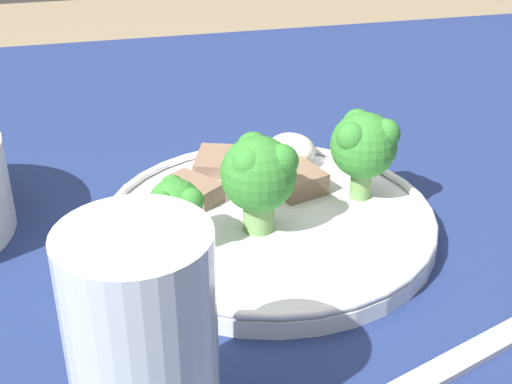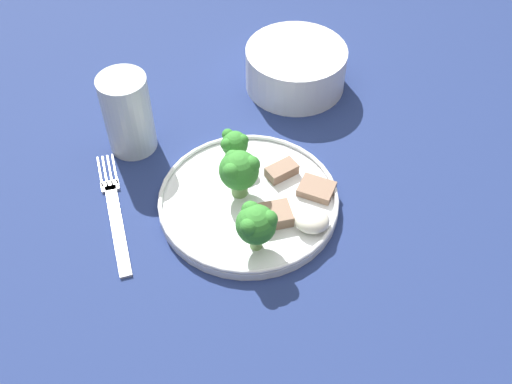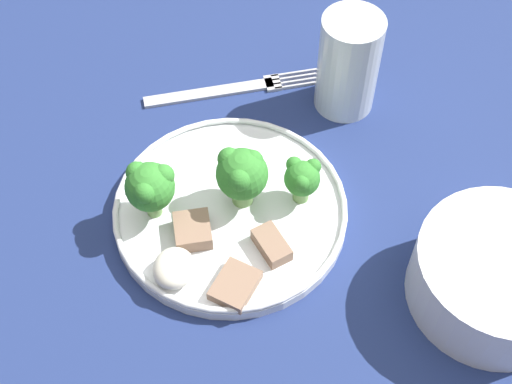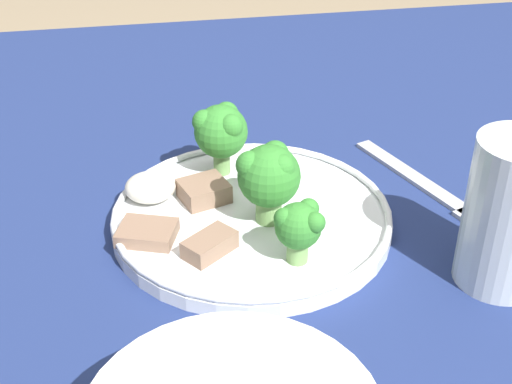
# 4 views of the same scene
# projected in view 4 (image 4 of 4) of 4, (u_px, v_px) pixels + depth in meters

# --- Properties ---
(table) EXTENTS (1.09, 1.12, 0.74)m
(table) POSITION_uv_depth(u_px,v_px,m) (292.00, 321.00, 0.64)
(table) COLOR navy
(table) RESTS_ON ground_plane
(dinner_plate) EXTENTS (0.23, 0.23, 0.02)m
(dinner_plate) POSITION_uv_depth(u_px,v_px,m) (252.00, 217.00, 0.60)
(dinner_plate) COLOR white
(dinner_plate) RESTS_ON table
(fork) EXTENTS (0.09, 0.20, 0.00)m
(fork) POSITION_uv_depth(u_px,v_px,m) (432.00, 189.00, 0.65)
(fork) COLOR #B2B2B7
(fork) RESTS_ON table
(drinking_glass) EXTENTS (0.07, 0.07, 0.12)m
(drinking_glass) POSITION_uv_depth(u_px,v_px,m) (509.00, 222.00, 0.52)
(drinking_glass) COLOR silver
(drinking_glass) RESTS_ON table
(broccoli_floret_near_rim_left) EXTENTS (0.05, 0.05, 0.07)m
(broccoli_floret_near_rim_left) POSITION_uv_depth(u_px,v_px,m) (269.00, 175.00, 0.57)
(broccoli_floret_near_rim_left) COLOR #709E56
(broccoli_floret_near_rim_left) RESTS_ON dinner_plate
(broccoli_floret_center_left) EXTENTS (0.04, 0.04, 0.05)m
(broccoli_floret_center_left) POSITION_uv_depth(u_px,v_px,m) (298.00, 226.00, 0.53)
(broccoli_floret_center_left) COLOR #709E56
(broccoli_floret_center_left) RESTS_ON dinner_plate
(broccoli_floret_back_left) EXTENTS (0.05, 0.05, 0.07)m
(broccoli_floret_back_left) POSITION_uv_depth(u_px,v_px,m) (221.00, 130.00, 0.63)
(broccoli_floret_back_left) COLOR #709E56
(broccoli_floret_back_left) RESTS_ON dinner_plate
(meat_slice_front_slice) EXTENTS (0.05, 0.04, 0.02)m
(meat_slice_front_slice) POSITION_uv_depth(u_px,v_px,m) (204.00, 191.00, 0.61)
(meat_slice_front_slice) COLOR #846651
(meat_slice_front_slice) RESTS_ON dinner_plate
(meat_slice_middle_slice) EXTENTS (0.05, 0.04, 0.01)m
(meat_slice_middle_slice) POSITION_uv_depth(u_px,v_px,m) (210.00, 245.00, 0.55)
(meat_slice_middle_slice) COLOR #846651
(meat_slice_middle_slice) RESTS_ON dinner_plate
(meat_slice_rear_slice) EXTENTS (0.05, 0.05, 0.01)m
(meat_slice_rear_slice) POSITION_uv_depth(u_px,v_px,m) (148.00, 236.00, 0.56)
(meat_slice_rear_slice) COLOR #846651
(meat_slice_rear_slice) RESTS_ON dinner_plate
(sauce_dollop) EXTENTS (0.04, 0.04, 0.02)m
(sauce_dollop) POSITION_uv_depth(u_px,v_px,m) (150.00, 187.00, 0.61)
(sauce_dollop) COLOR silver
(sauce_dollop) RESTS_ON dinner_plate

